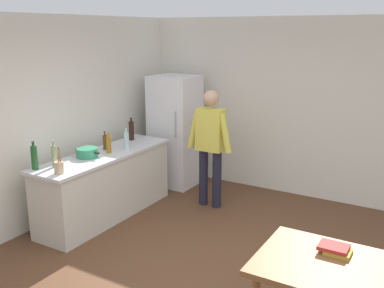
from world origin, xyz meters
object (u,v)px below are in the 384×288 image
(bottle_oil_amber, at_px, (109,145))
(book_stack, at_px, (336,249))
(person, at_px, (210,141))
(cooking_pot, at_px, (87,153))
(bottle_water_clear, at_px, (126,140))
(utensil_jar, at_px, (59,167))
(bottle_beer_brown, at_px, (105,142))
(refrigerator, at_px, (175,131))
(bottle_wine_green, at_px, (34,157))
(dining_table, at_px, (348,277))
(bottle_vinegar_tall, at_px, (54,156))
(bottle_wine_dark, at_px, (131,130))

(bottle_oil_amber, relative_size, book_stack, 1.09)
(person, relative_size, cooking_pot, 4.25)
(bottle_water_clear, bearing_deg, person, 37.97)
(cooking_pot, xyz_separation_m, utensil_jar, (0.20, -0.66, 0.02))
(person, relative_size, bottle_beer_brown, 6.54)
(cooking_pot, distance_m, bottle_beer_brown, 0.41)
(refrigerator, xyz_separation_m, utensil_jar, (0.03, -2.51, 0.08))
(bottle_oil_amber, bearing_deg, bottle_wine_green, -106.10)
(person, bearing_deg, dining_table, -42.41)
(bottle_water_clear, relative_size, book_stack, 1.17)
(person, relative_size, utensil_jar, 5.31)
(bottle_vinegar_tall, xyz_separation_m, book_stack, (3.37, -0.15, -0.25))
(bottle_oil_amber, distance_m, book_stack, 3.36)
(bottle_vinegar_tall, relative_size, bottle_oil_amber, 1.14)
(bottle_vinegar_tall, relative_size, book_stack, 1.25)
(dining_table, height_order, bottle_beer_brown, bottle_beer_brown)
(bottle_oil_amber, bearing_deg, dining_table, -18.88)
(dining_table, bearing_deg, bottle_beer_brown, 160.31)
(bottle_oil_amber, distance_m, bottle_water_clear, 0.29)
(bottle_vinegar_tall, bearing_deg, utensil_jar, -32.49)
(utensil_jar, height_order, bottle_water_clear, utensil_jar)
(bottle_water_clear, bearing_deg, utensil_jar, -89.63)
(dining_table, xyz_separation_m, bottle_oil_amber, (-3.36, 1.15, 0.34))
(refrigerator, height_order, bottle_vinegar_tall, refrigerator)
(refrigerator, distance_m, utensil_jar, 2.51)
(bottle_water_clear, bearing_deg, bottle_wine_dark, 120.62)
(bottle_vinegar_tall, distance_m, book_stack, 3.38)
(utensil_jar, bearing_deg, bottle_water_clear, 90.37)
(bottle_vinegar_tall, height_order, bottle_beer_brown, bottle_vinegar_tall)
(bottle_vinegar_tall, xyz_separation_m, bottle_water_clear, (0.24, 1.08, -0.01))
(bottle_vinegar_tall, relative_size, bottle_beer_brown, 1.23)
(bottle_wine_green, bearing_deg, bottle_beer_brown, 83.53)
(person, relative_size, dining_table, 1.21)
(book_stack, bearing_deg, bottle_water_clear, 158.51)
(utensil_jar, bearing_deg, bottle_wine_dark, 99.20)
(dining_table, relative_size, bottle_wine_green, 4.12)
(cooking_pot, distance_m, bottle_oil_amber, 0.32)
(bottle_wine_dark, height_order, bottle_water_clear, bottle_wine_dark)
(bottle_vinegar_tall, height_order, bottle_wine_green, bottle_wine_green)
(cooking_pot, distance_m, book_stack, 3.39)
(refrigerator, xyz_separation_m, bottle_wine_dark, (-0.24, -0.83, 0.15))
(bottle_wine_green, bearing_deg, bottle_oil_amber, 73.90)
(utensil_jar, distance_m, bottle_wine_green, 0.38)
(bottle_wine_dark, height_order, book_stack, bottle_wine_dark)
(dining_table, xyz_separation_m, utensil_jar, (-3.27, 0.19, 0.31))
(cooking_pot, bearing_deg, book_stack, -11.28)
(utensil_jar, height_order, bottle_wine_green, bottle_wine_green)
(bottle_vinegar_tall, xyz_separation_m, bottle_oil_amber, (0.15, 0.81, -0.02))
(dining_table, height_order, bottle_wine_green, bottle_wine_green)
(cooking_pot, bearing_deg, bottle_wine_green, -104.47)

